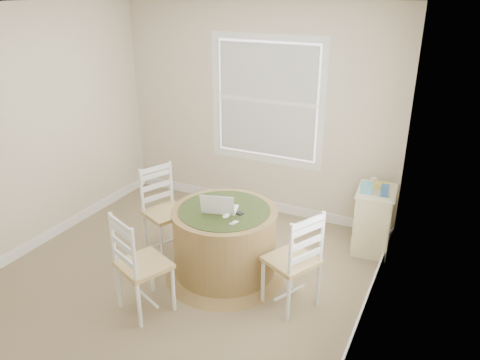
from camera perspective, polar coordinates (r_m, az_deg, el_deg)
The scene contains 14 objects.
room at distance 4.35m, azimuth -4.89°, elevation 3.22°, with size 3.64×3.64×2.64m.
round_table at distance 4.68m, azimuth -1.88°, elevation -7.31°, with size 1.21×1.21×0.74m.
chair_left at distance 5.11m, azimuth -8.95°, elevation -3.93°, with size 0.42×0.40×0.95m, color white, non-canonical shape.
chair_near at distance 4.26m, azimuth -11.67°, elevation -10.02°, with size 0.42×0.40×0.95m, color white, non-canonical shape.
chair_right at distance 4.26m, azimuth 6.30°, elevation -9.65°, with size 0.42×0.40×0.95m, color white, non-canonical shape.
laptop at distance 4.49m, azimuth -2.48°, elevation -3.46°, with size 0.39×0.36×0.23m.
mouse at distance 4.39m, azimuth -1.72°, elevation -4.40°, with size 0.06×0.09×0.03m, color white.
phone at distance 4.28m, azimuth -0.77°, elevation -5.30°, with size 0.04×0.09×0.02m, color #B7BABF.
keys at distance 4.43m, azimuth -0.03°, elevation -4.17°, with size 0.06×0.05×0.03m, color black.
corner_chest at distance 5.35m, azimuth 15.93°, elevation -4.68°, with size 0.45×0.57×0.71m.
tissue_box at distance 5.11m, azimuth 15.28°, elevation -0.91°, with size 0.12×0.12×0.10m, color #52A1BD.
box_yellow at distance 5.25m, azimuth 16.80°, elevation -0.65°, with size 0.15×0.10×0.06m, color #DAC14D.
box_blue at distance 5.07m, azimuth 17.18°, elevation -1.19°, with size 0.08×0.08×0.12m, color #2E558B.
cup_cream at distance 5.29m, azimuth 16.00°, elevation -0.24°, with size 0.07×0.07×0.09m, color beige.
Camera 1 is at (2.28, -3.34, 2.76)m, focal length 35.00 mm.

